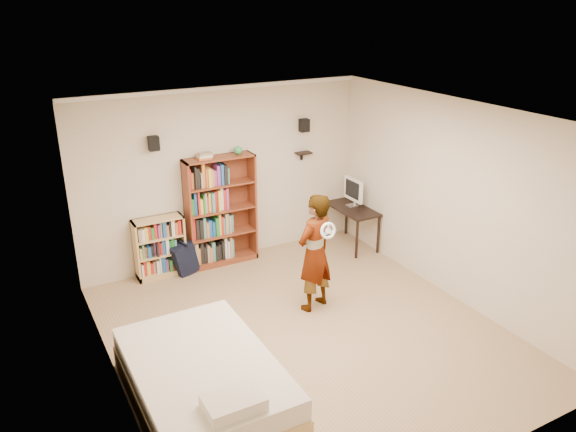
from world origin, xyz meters
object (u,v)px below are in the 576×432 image
at_px(low_bookshelf, 160,247).
at_px(person, 315,253).
at_px(daybed, 203,376).
at_px(tall_bookshelf, 221,211).
at_px(computer_desk, 351,227).

bearing_deg(low_bookshelf, person, -50.96).
bearing_deg(low_bookshelf, daybed, -98.56).
relative_size(daybed, person, 1.31).
xyz_separation_m(low_bookshelf, person, (1.52, -1.87, 0.34)).
distance_m(tall_bookshelf, daybed, 3.30).
distance_m(daybed, person, 2.29).
distance_m(low_bookshelf, daybed, 2.99).
xyz_separation_m(computer_desk, person, (-1.57, -1.41, 0.46)).
bearing_deg(computer_desk, low_bookshelf, 171.56).
relative_size(tall_bookshelf, computer_desk, 1.73).
relative_size(computer_desk, person, 0.61).
bearing_deg(low_bookshelf, tall_bookshelf, -1.15).
relative_size(computer_desk, daybed, 0.47).
relative_size(low_bookshelf, person, 0.57).
xyz_separation_m(tall_bookshelf, computer_desk, (2.11, -0.44, -0.51)).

